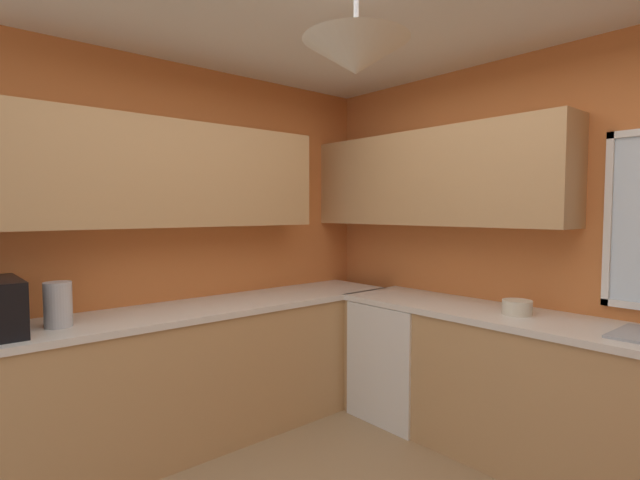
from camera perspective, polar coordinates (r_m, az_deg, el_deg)
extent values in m
cube|color=#D17238|center=(3.49, 25.29, -1.06)|extent=(3.83, 0.06, 2.60)
cube|color=#D17238|center=(3.59, -17.67, -0.78)|extent=(0.06, 3.62, 2.60)
cube|color=white|center=(3.30, 31.13, 2.10)|extent=(0.04, 0.04, 1.02)
cube|color=tan|center=(3.34, -19.71, 7.44)|extent=(0.32, 2.45, 0.70)
cube|color=tan|center=(3.73, 12.83, 7.12)|extent=(2.11, 0.32, 0.70)
cone|color=silver|center=(2.08, 4.30, 20.94)|extent=(0.44, 0.44, 0.14)
cube|color=tan|center=(3.46, -15.08, -15.55)|extent=(0.62, 3.20, 0.88)
cube|color=silver|center=(3.34, -15.21, -8.09)|extent=(0.65, 3.23, 0.04)
cube|color=tan|center=(3.28, 25.87, -16.83)|extent=(2.89, 0.62, 0.88)
cube|color=silver|center=(3.15, 26.09, -8.99)|extent=(2.92, 0.65, 0.04)
cube|color=white|center=(3.80, 9.83, -13.76)|extent=(0.60, 0.60, 0.87)
cylinder|color=#B7B7BC|center=(3.04, -28.75, -6.75)|extent=(0.15, 0.15, 0.25)
cylinder|color=beige|center=(3.23, 22.43, -7.42)|extent=(0.18, 0.18, 0.09)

